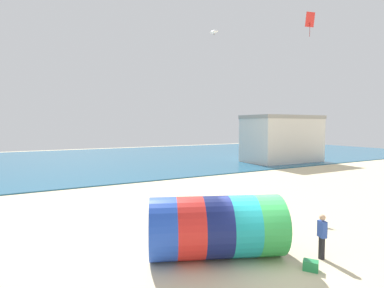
# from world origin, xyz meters

# --- Properties ---
(ground_plane) EXTENTS (120.00, 120.00, 0.00)m
(ground_plane) POSITION_xyz_m (0.00, 0.00, 0.00)
(ground_plane) COLOR beige
(sea) EXTENTS (120.00, 40.00, 0.10)m
(sea) POSITION_xyz_m (0.00, 37.44, 0.05)
(sea) COLOR #236084
(sea) RESTS_ON ground
(giant_inflatable_tube) EXTENTS (5.77, 4.22, 2.42)m
(giant_inflatable_tube) POSITION_xyz_m (-1.30, 1.25, 1.21)
(giant_inflatable_tube) COLOR blue
(giant_inflatable_tube) RESTS_ON ground
(kite_handler) EXTENTS (0.32, 0.41, 1.76)m
(kite_handler) POSITION_xyz_m (2.22, -0.88, 0.91)
(kite_handler) COLOR black
(kite_handler) RESTS_ON ground
(kite_white_parafoil) EXTENTS (0.69, 0.90, 0.46)m
(kite_white_parafoil) POSITION_xyz_m (6.86, 14.30, 13.48)
(kite_white_parafoil) COLOR white
(kite_red_diamond) EXTENTS (0.70, 0.34, 1.66)m
(kite_red_diamond) POSITION_xyz_m (9.79, 6.41, 12.60)
(kite_red_diamond) COLOR red
(promenade_building) EXTENTS (10.80, 5.95, 6.57)m
(promenade_building) POSITION_xyz_m (23.38, 22.37, 3.30)
(promenade_building) COLOR silver
(promenade_building) RESTS_ON ground
(cooler_box) EXTENTS (0.60, 0.63, 0.36)m
(cooler_box) POSITION_xyz_m (1.06, -1.34, 0.18)
(cooler_box) COLOR #268C4C
(cooler_box) RESTS_ON ground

